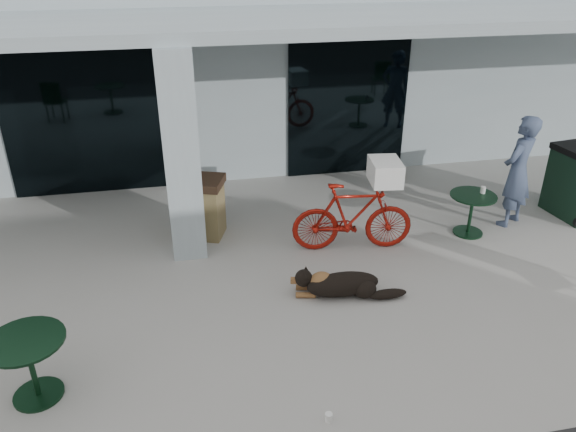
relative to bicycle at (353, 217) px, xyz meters
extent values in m
plane|color=#A4A19B|center=(-0.98, -1.90, -0.56)|extent=(80.00, 80.00, 0.00)
cube|color=#A7B8BD|center=(-0.98, 6.60, 1.69)|extent=(22.00, 7.00, 4.50)
cube|color=black|center=(-4.18, 3.08, 0.79)|extent=(2.80, 0.06, 2.70)
cube|color=black|center=(0.82, 3.08, 0.79)|extent=(2.40, 0.06, 2.70)
cube|color=#A7B8BD|center=(-2.48, 0.40, 1.00)|extent=(0.50, 0.50, 3.12)
cube|color=#A7B8BD|center=(-0.98, 1.70, 2.65)|extent=(22.00, 2.80, 0.18)
imported|color=#A0160C|center=(0.00, 0.00, 0.00)|extent=(1.91, 0.75, 1.12)
cube|color=white|center=(0.45, -0.06, 0.73)|extent=(0.50, 0.64, 0.35)
cylinder|color=white|center=(-1.26, -3.32, -0.51)|extent=(0.08, 0.08, 0.10)
imported|color=#41506E|center=(2.90, 0.30, 0.39)|extent=(0.83, 0.75, 1.89)
cylinder|color=white|center=(2.22, 0.14, 0.19)|extent=(0.10, 0.10, 0.11)
camera|label=1|loc=(-2.49, -7.31, 3.90)|focal=35.00mm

